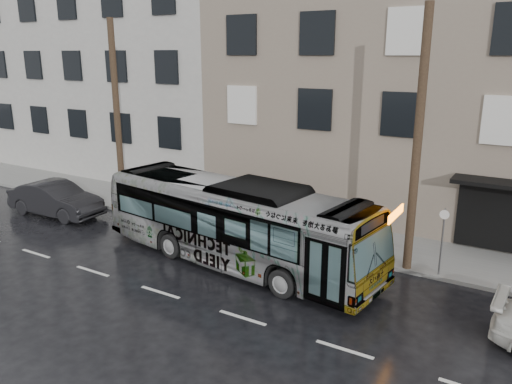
# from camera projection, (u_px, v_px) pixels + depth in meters

# --- Properties ---
(ground) EXTENTS (120.00, 120.00, 0.00)m
(ground) POSITION_uv_depth(u_px,v_px,m) (206.00, 266.00, 18.43)
(ground) COLOR black
(ground) RESTS_ON ground
(sidewalk) EXTENTS (90.00, 3.60, 0.15)m
(sidewalk) POSITION_uv_depth(u_px,v_px,m) (271.00, 226.00, 22.46)
(sidewalk) COLOR gray
(sidewalk) RESTS_ON ground
(building_taupe) EXTENTS (20.00, 12.00, 11.00)m
(building_taupe) POSITION_uv_depth(u_px,v_px,m) (435.00, 96.00, 24.98)
(building_taupe) COLOR gray
(building_taupe) RESTS_ON ground
(building_grey) EXTENTS (26.00, 15.00, 16.00)m
(building_grey) POSITION_uv_depth(u_px,v_px,m) (121.00, 48.00, 36.95)
(building_grey) COLOR beige
(building_grey) RESTS_ON ground
(utility_pole_front) EXTENTS (0.30, 0.30, 9.00)m
(utility_pole_front) POSITION_uv_depth(u_px,v_px,m) (417.00, 144.00, 16.69)
(utility_pole_front) COLOR #473623
(utility_pole_front) RESTS_ON sidewalk
(utility_pole_rear) EXTENTS (0.30, 0.30, 9.00)m
(utility_pole_rear) POSITION_uv_depth(u_px,v_px,m) (117.00, 117.00, 23.63)
(utility_pole_rear) COLOR #473623
(utility_pole_rear) RESTS_ON sidewalk
(sign_post) EXTENTS (0.06, 0.06, 2.40)m
(sign_post) POSITION_uv_depth(u_px,v_px,m) (442.00, 242.00, 17.03)
(sign_post) COLOR slate
(sign_post) RESTS_ON sidewalk
(bus) EXTENTS (11.64, 4.11, 3.17)m
(bus) POSITION_uv_depth(u_px,v_px,m) (235.00, 222.00, 18.29)
(bus) COLOR #B2B2B2
(bus) RESTS_ON ground
(dark_sedan) EXTENTS (5.02, 1.96, 1.63)m
(dark_sedan) POSITION_uv_depth(u_px,v_px,m) (56.00, 199.00, 24.00)
(dark_sedan) COLOR black
(dark_sedan) RESTS_ON ground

